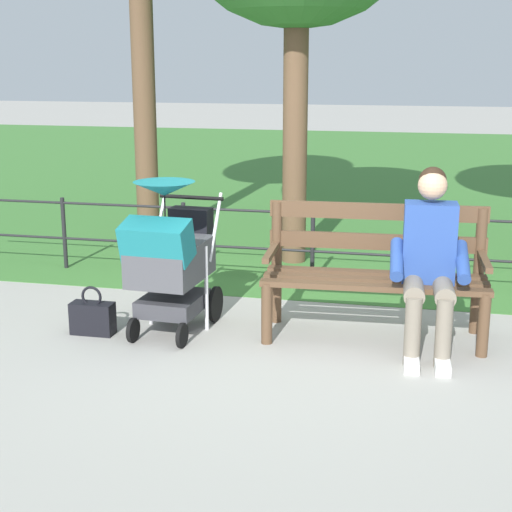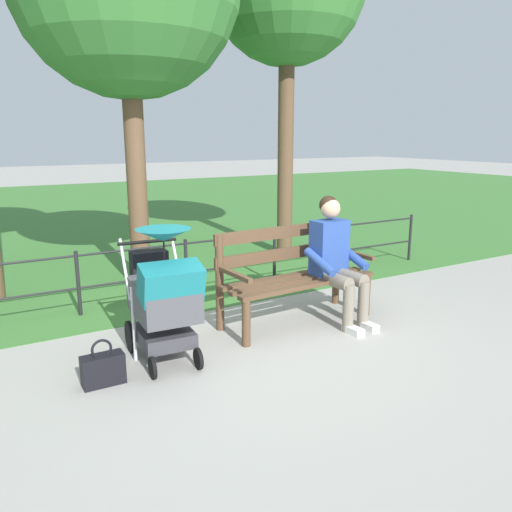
{
  "view_description": "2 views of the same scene",
  "coord_description": "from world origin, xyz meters",
  "px_view_note": "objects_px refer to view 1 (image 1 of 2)",
  "views": [
    {
      "loc": [
        -0.96,
        5.35,
        1.98
      ],
      "look_at": [
        0.18,
        0.19,
        0.63
      ],
      "focal_mm": 53.95,
      "sensor_mm": 36.0,
      "label": 1
    },
    {
      "loc": [
        2.2,
        4.02,
        1.87
      ],
      "look_at": [
        -0.07,
        0.13,
        0.8
      ],
      "focal_mm": 35.88,
      "sensor_mm": 36.0,
      "label": 2
    }
  ],
  "objects_px": {
    "park_bench": "(375,266)",
    "handbag": "(93,317)",
    "person_on_bench": "(429,256)",
    "stroller": "(170,256)"
  },
  "relations": [
    {
      "from": "person_on_bench",
      "to": "handbag",
      "type": "xyz_separation_m",
      "value": [
        2.42,
        0.22,
        -0.55
      ]
    },
    {
      "from": "park_bench",
      "to": "stroller",
      "type": "height_order",
      "value": "stroller"
    },
    {
      "from": "park_bench",
      "to": "handbag",
      "type": "bearing_deg",
      "value": 12.17
    },
    {
      "from": "stroller",
      "to": "person_on_bench",
      "type": "bearing_deg",
      "value": -178.25
    },
    {
      "from": "park_bench",
      "to": "handbag",
      "type": "xyz_separation_m",
      "value": [
        2.04,
        0.44,
        -0.4
      ]
    },
    {
      "from": "park_bench",
      "to": "stroller",
      "type": "xyz_separation_m",
      "value": [
        1.47,
        0.28,
        0.07
      ]
    },
    {
      "from": "stroller",
      "to": "handbag",
      "type": "relative_size",
      "value": 3.11
    },
    {
      "from": "handbag",
      "to": "stroller",
      "type": "bearing_deg",
      "value": -164.21
    },
    {
      "from": "handbag",
      "to": "park_bench",
      "type": "bearing_deg",
      "value": -167.83
    },
    {
      "from": "park_bench",
      "to": "person_on_bench",
      "type": "height_order",
      "value": "person_on_bench"
    }
  ]
}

